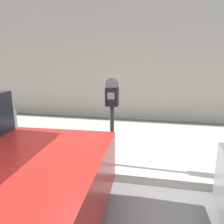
{
  "coord_description": "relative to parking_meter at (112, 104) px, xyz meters",
  "views": [
    {
      "loc": [
        0.22,
        -2.06,
        1.76
      ],
      "look_at": [
        -0.43,
        1.09,
        0.99
      ],
      "focal_mm": 35.0,
      "sensor_mm": 36.0,
      "label": 1
    }
  ],
  "objects": [
    {
      "name": "sidewalk",
      "position": [
        0.43,
        1.11,
        -1.06
      ],
      "size": [
        24.0,
        2.8,
        0.13
      ],
      "color": "#BCB7AD",
      "rests_on": "ground_plane"
    },
    {
      "name": "ground_plane",
      "position": [
        0.43,
        -1.09,
        -1.12
      ],
      "size": [
        60.0,
        60.0,
        0.0
      ],
      "primitive_type": "plane",
      "color": "slate"
    },
    {
      "name": "fire_hydrant",
      "position": [
        -2.06,
        0.4,
        -0.56
      ],
      "size": [
        0.22,
        0.22,
        0.88
      ],
      "color": "#999EA3",
      "rests_on": "sidewalk"
    },
    {
      "name": "building_facade",
      "position": [
        0.43,
        3.46,
        1.74
      ],
      "size": [
        24.0,
        0.3,
        5.73
      ],
      "color": "beige",
      "rests_on": "ground_plane"
    },
    {
      "name": "parking_meter",
      "position": [
        0.0,
        0.0,
        0.0
      ],
      "size": [
        0.18,
        0.16,
        1.38
      ],
      "color": "#2D2D30",
      "rests_on": "sidewalk"
    }
  ]
}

